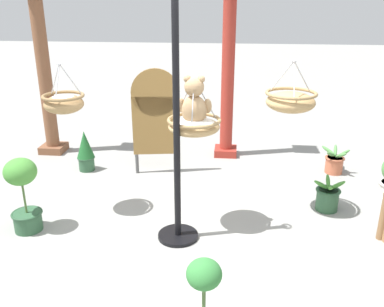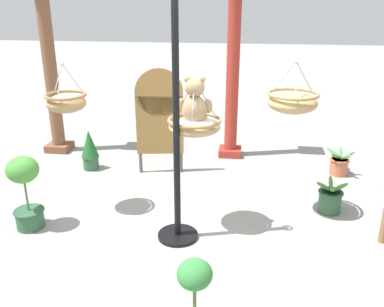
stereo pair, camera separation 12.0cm
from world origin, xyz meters
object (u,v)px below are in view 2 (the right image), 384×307
at_px(hanging_basket_left_high, 66,102).
at_px(display_sign_board, 159,113).
at_px(teddy_bear, 195,104).
at_px(greenhouse_pillar_left, 51,74).
at_px(potted_plant_flowering_red, 330,199).
at_px(potted_plant_conical_shrub, 90,150).
at_px(hanging_basket_with_teddy, 194,125).
at_px(hanging_basket_right_low, 293,101).
at_px(potted_plant_fern_front, 26,190).
at_px(display_pole_central, 177,169).
at_px(potted_plant_bushy_green, 339,164).
at_px(greenhouse_pillar_right, 233,69).

relative_size(hanging_basket_left_high, display_sign_board, 0.36).
relative_size(teddy_bear, greenhouse_pillar_left, 0.19).
xyz_separation_m(potted_plant_flowering_red, potted_plant_conical_shrub, (-3.38, 0.91, 0.14)).
xyz_separation_m(hanging_basket_with_teddy, hanging_basket_left_high, (-1.48, 0.19, 0.16)).
bearing_deg(hanging_basket_right_low, hanging_basket_with_teddy, -157.23).
height_order(potted_plant_flowering_red, display_sign_board, display_sign_board).
bearing_deg(potted_plant_fern_front, hanging_basket_with_teddy, 8.17).
bearing_deg(potted_plant_flowering_red, potted_plant_conical_shrub, 164.95).
xyz_separation_m(display_pole_central, teddy_bear, (0.15, 0.27, 0.63)).
distance_m(hanging_basket_right_low, potted_plant_fern_front, 3.11).
bearing_deg(display_pole_central, hanging_basket_right_low, 30.03).
xyz_separation_m(hanging_basket_right_low, display_sign_board, (-1.73, 1.07, -0.48)).
height_order(potted_plant_fern_front, potted_plant_bushy_green, potted_plant_fern_front).
height_order(hanging_basket_with_teddy, greenhouse_pillar_right, greenhouse_pillar_right).
bearing_deg(potted_plant_fern_front, greenhouse_pillar_right, 50.64).
distance_m(greenhouse_pillar_right, display_sign_board, 1.40).
relative_size(hanging_basket_with_teddy, potted_plant_bushy_green, 1.32).
bearing_deg(potted_plant_conical_shrub, display_sign_board, 1.23).
relative_size(greenhouse_pillar_right, potted_plant_flowering_red, 7.05).
height_order(display_pole_central, hanging_basket_right_low, display_pole_central).
height_order(potted_plant_fern_front, potted_plant_flowering_red, potted_plant_fern_front).
bearing_deg(greenhouse_pillar_right, potted_plant_bushy_green, -20.01).
height_order(display_pole_central, potted_plant_flowering_red, display_pole_central).
distance_m(hanging_basket_left_high, potted_plant_flowering_red, 3.32).
bearing_deg(greenhouse_pillar_left, potted_plant_bushy_green, -5.49).
bearing_deg(teddy_bear, hanging_basket_right_low, 21.61).
xyz_separation_m(hanging_basket_with_teddy, hanging_basket_right_low, (1.03, 0.43, 0.18)).
bearing_deg(potted_plant_conical_shrub, greenhouse_pillar_left, 139.21).
relative_size(hanging_basket_right_low, potted_plant_bushy_green, 1.28).
relative_size(greenhouse_pillar_right, display_sign_board, 1.89).
relative_size(display_pole_central, potted_plant_conical_shrub, 4.15).
distance_m(hanging_basket_left_high, potted_plant_conical_shrub, 1.70).
height_order(hanging_basket_right_low, greenhouse_pillar_left, greenhouse_pillar_left).
bearing_deg(display_pole_central, greenhouse_pillar_right, 80.27).
relative_size(teddy_bear, potted_plant_conical_shrub, 0.85).
bearing_deg(greenhouse_pillar_left, hanging_basket_right_low, -25.81).
distance_m(greenhouse_pillar_right, potted_plant_conical_shrub, 2.52).
bearing_deg(greenhouse_pillar_left, potted_plant_fern_front, -72.78).
xyz_separation_m(greenhouse_pillar_left, potted_plant_bushy_green, (4.55, -0.44, -1.15)).
distance_m(greenhouse_pillar_left, greenhouse_pillar_right, 2.92).
xyz_separation_m(potted_plant_flowering_red, display_sign_board, (-2.29, 0.93, 0.74)).
bearing_deg(greenhouse_pillar_right, teddy_bear, -97.25).
height_order(hanging_basket_right_low, potted_plant_bushy_green, hanging_basket_right_low).
bearing_deg(potted_plant_flowering_red, display_pole_central, -154.83).
distance_m(greenhouse_pillar_left, potted_plant_fern_front, 2.71).
xyz_separation_m(display_pole_central, potted_plant_bushy_green, (2.08, 2.01, -0.64)).
height_order(display_pole_central, potted_plant_fern_front, display_pole_central).
bearing_deg(display_sign_board, potted_plant_bushy_green, 5.64).
relative_size(teddy_bear, potted_plant_flowering_red, 1.25).
distance_m(hanging_basket_with_teddy, potted_plant_fern_front, 2.01).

